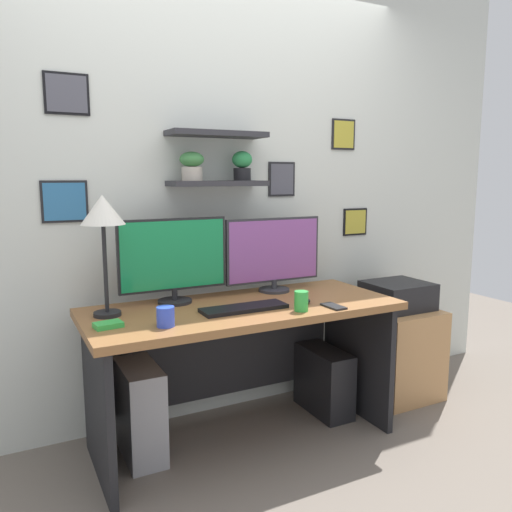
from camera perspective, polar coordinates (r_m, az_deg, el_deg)
The scene contains 16 objects.
ground_plane at distance 2.93m, azimuth -1.38°, elevation -19.87°, with size 8.00×8.00×0.00m, color #70665B.
back_wall_assembly at distance 2.97m, azimuth -5.18°, elevation 7.78°, with size 4.40×0.24×2.70m.
desk at distance 2.76m, azimuth -1.92°, elevation -9.49°, with size 1.62×0.68×0.75m.
monitor_left at distance 2.69m, azimuth -9.24°, elevation -0.29°, with size 0.58×0.18×0.45m.
monitor_right at distance 2.93m, azimuth 1.99°, elevation 0.30°, with size 0.59×0.18×0.43m.
keyboard at distance 2.55m, azimuth -1.35°, elevation -5.85°, with size 0.44×0.14×0.02m, color black.
computer_mouse at distance 2.70m, azimuth 5.39°, elevation -4.94°, with size 0.06×0.09×0.03m, color black.
desk_lamp at distance 2.48m, azimuth -16.77°, elevation 4.20°, with size 0.20×0.20×0.58m.
cell_phone at distance 2.64m, azimuth 8.67°, elevation -5.59°, with size 0.07×0.14×0.01m, color black.
coffee_mug at distance 2.31m, azimuth -10.10°, elevation -6.70°, with size 0.08×0.08×0.09m, color blue.
pen_cup at distance 2.54m, azimuth 5.09°, elevation -5.05°, with size 0.07×0.07×0.10m, color green.
scissors_tray at distance 2.36m, azimuth -16.22°, elevation -7.41°, with size 0.12×0.08×0.02m, color green.
drawer_cabinet at distance 3.49m, azimuth 15.30°, elevation -10.22°, with size 0.44×0.50×0.57m, color tan.
printer at distance 3.39m, azimuth 15.56°, elevation -4.27°, with size 0.38×0.34×0.17m, color black.
computer_tower_left at distance 2.76m, azimuth -12.91°, elevation -16.48°, with size 0.18×0.40×0.48m, color #99999E.
computer_tower_right at distance 3.18m, azimuth 7.60°, elevation -13.65°, with size 0.18×0.40×0.39m, color black.
Camera 1 is at (-1.11, -2.31, 1.41)m, focal length 35.73 mm.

